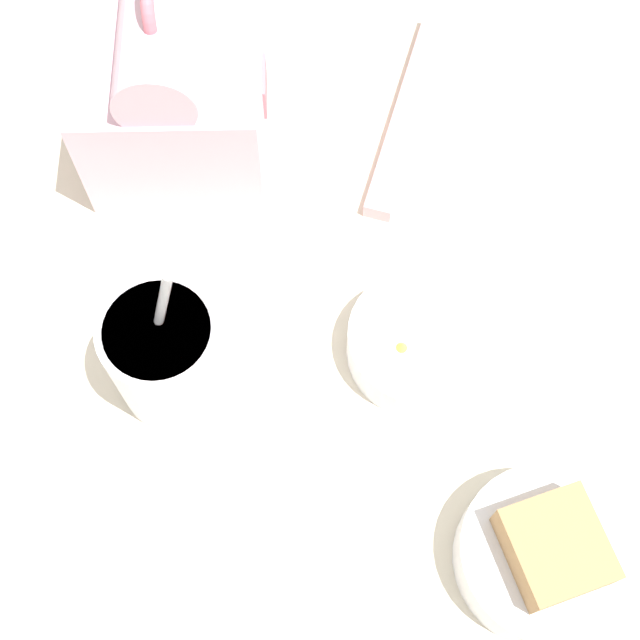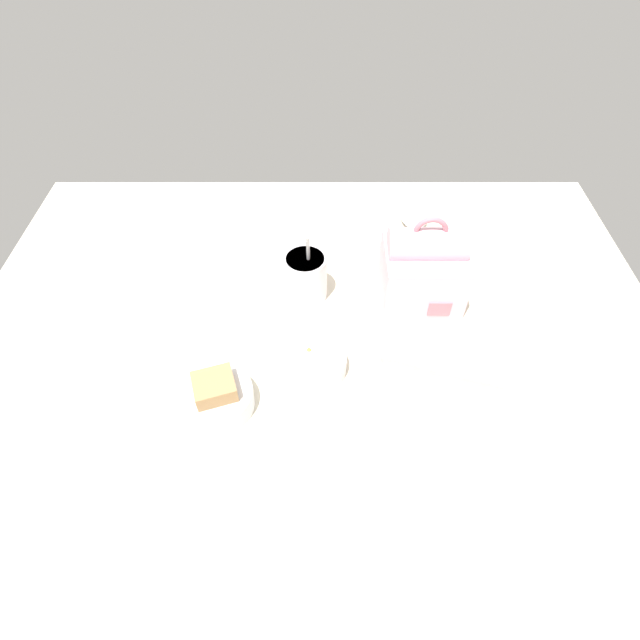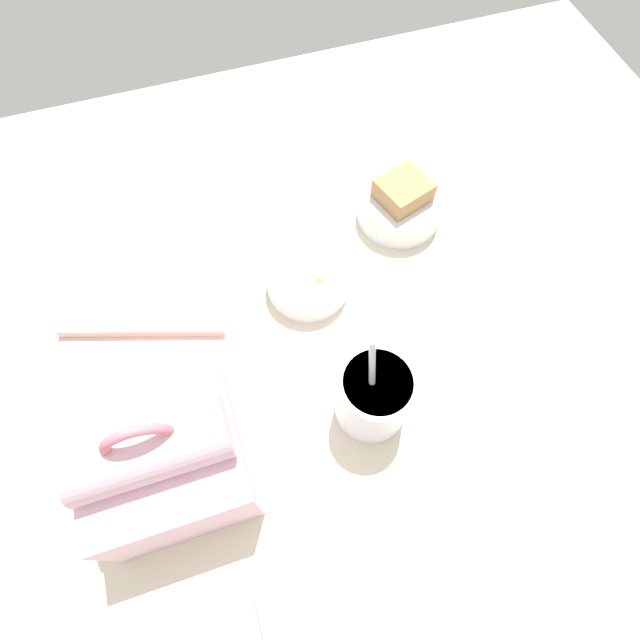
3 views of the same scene
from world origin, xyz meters
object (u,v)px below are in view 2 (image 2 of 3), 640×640
(lunch_bag, at_px, (424,268))
(bento_bowl_sandwich, at_px, (218,397))
(computer_mouse, at_px, (415,217))
(bento_bowl_snacks, at_px, (317,363))
(chopstick_case, at_px, (442,370))
(soup_cup, at_px, (306,277))
(keyboard, at_px, (317,225))

(lunch_bag, xyz_separation_m, bento_bowl_sandwich, (-0.38, -0.28, -0.05))
(bento_bowl_sandwich, relative_size, computer_mouse, 1.46)
(bento_bowl_snacks, distance_m, chopstick_case, 0.23)
(lunch_bag, height_order, soup_cup, lunch_bag)
(soup_cup, xyz_separation_m, bento_bowl_snacks, (0.02, -0.19, -0.03))
(soup_cup, bearing_deg, computer_mouse, 44.15)
(bento_bowl_sandwich, xyz_separation_m, chopstick_case, (0.40, 0.07, -0.02))
(lunch_bag, xyz_separation_m, computer_mouse, (0.02, 0.25, -0.06))
(soup_cup, distance_m, bento_bowl_snacks, 0.20)
(bento_bowl_snacks, bearing_deg, soup_cup, 96.94)
(keyboard, bearing_deg, computer_mouse, 5.86)
(lunch_bag, bearing_deg, chopstick_case, -85.80)
(bento_bowl_sandwich, height_order, bento_bowl_snacks, bento_bowl_sandwich)
(bento_bowl_sandwich, bearing_deg, bento_bowl_snacks, 24.67)
(lunch_bag, bearing_deg, keyboard, 134.30)
(soup_cup, height_order, chopstick_case, soup_cup)
(bento_bowl_snacks, bearing_deg, lunch_bag, 42.77)
(keyboard, bearing_deg, soup_cup, -95.39)
(bento_bowl_snacks, bearing_deg, computer_mouse, 62.13)
(soup_cup, bearing_deg, lunch_bag, 1.16)
(lunch_bag, relative_size, soup_cup, 1.15)
(soup_cup, xyz_separation_m, chopstick_case, (0.25, -0.20, -0.05))
(soup_cup, relative_size, bento_bowl_sandwich, 1.39)
(lunch_bag, height_order, chopstick_case, lunch_bag)
(computer_mouse, bearing_deg, lunch_bag, -94.80)
(lunch_bag, distance_m, bento_bowl_snacks, 0.30)
(keyboard, bearing_deg, lunch_bag, -45.70)
(bento_bowl_sandwich, relative_size, chopstick_case, 0.56)
(bento_bowl_snacks, bearing_deg, bento_bowl_sandwich, -155.33)
(soup_cup, xyz_separation_m, bento_bowl_sandwich, (-0.15, -0.27, -0.03))
(lunch_bag, distance_m, chopstick_case, 0.21)
(soup_cup, xyz_separation_m, computer_mouse, (0.26, 0.25, -0.04))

